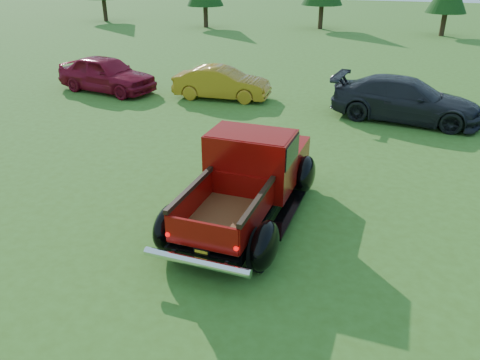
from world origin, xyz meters
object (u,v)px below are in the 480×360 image
at_px(show_car_red, 107,74).
at_px(show_car_grey, 406,99).
at_px(show_car_yellow, 222,83).
at_px(pickup_truck, 251,175).

bearing_deg(show_car_red, show_car_grey, -80.18).
bearing_deg(show_car_yellow, show_car_red, 91.60).
bearing_deg(show_car_grey, show_car_yellow, 92.62).
bearing_deg(show_car_red, show_car_yellow, -74.28).
distance_m(pickup_truck, show_car_red, 11.94).
relative_size(show_car_red, show_car_grey, 0.87).
height_order(show_car_red, show_car_yellow, show_car_red).
distance_m(show_car_red, show_car_grey, 12.00).
height_order(show_car_red, show_car_grey, show_car_red).
xyz_separation_m(show_car_red, show_car_grey, (12.00, -0.18, -0.01)).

